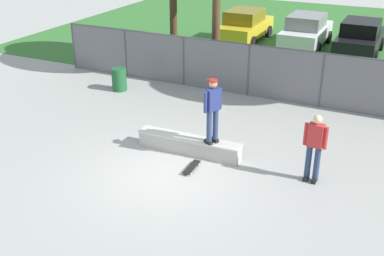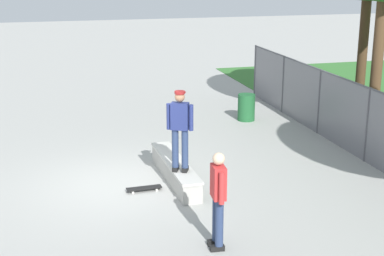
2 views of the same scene
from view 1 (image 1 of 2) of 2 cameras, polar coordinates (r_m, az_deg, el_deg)
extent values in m
plane|color=#9E9E99|center=(12.51, -3.27, -5.58)|extent=(80.00, 80.00, 0.00)
cube|color=#336B2D|center=(27.44, 13.94, 10.77)|extent=(27.89, 20.00, 0.02)
cube|color=#A8A59E|center=(13.46, -0.33, -2.16)|extent=(3.02, 0.51, 0.43)
cube|color=beige|center=(13.35, -0.34, -1.23)|extent=(3.06, 0.55, 0.06)
cube|color=black|center=(12.96, 1.97, -1.69)|extent=(0.28, 0.22, 0.10)
cube|color=black|center=(13.09, 2.71, -1.43)|extent=(0.28, 0.22, 0.10)
cylinder|color=navy|center=(12.73, 2.08, 0.24)|extent=(0.15, 0.15, 0.88)
cylinder|color=navy|center=(12.86, 2.84, 0.49)|extent=(0.15, 0.15, 0.88)
cube|color=navy|center=(12.51, 2.53, 3.45)|extent=(0.37, 0.44, 0.60)
cylinder|color=navy|center=(12.37, 1.63, 3.11)|extent=(0.10, 0.10, 0.58)
cylinder|color=navy|center=(12.67, 3.39, 3.61)|extent=(0.10, 0.10, 0.58)
sphere|color=#9E7051|center=(12.36, 2.56, 5.31)|extent=(0.22, 0.22, 0.22)
cylinder|color=maroon|center=(12.33, 2.57, 5.75)|extent=(0.23, 0.23, 0.06)
cube|color=maroon|center=(12.43, 2.18, 5.79)|extent=(0.20, 0.23, 0.02)
cube|color=black|center=(12.67, -0.02, -4.69)|extent=(0.23, 0.81, 0.02)
cube|color=#B2B2B7|center=(12.90, 0.46, -4.21)|extent=(0.14, 0.06, 0.02)
cube|color=#B2B2B7|center=(12.47, -0.52, -5.32)|extent=(0.14, 0.06, 0.02)
cylinder|color=silver|center=(12.89, 0.81, -4.42)|extent=(0.03, 0.05, 0.05)
cylinder|color=silver|center=(12.95, 0.12, -4.27)|extent=(0.03, 0.05, 0.05)
cylinder|color=silver|center=(12.45, -0.17, -5.54)|extent=(0.03, 0.05, 0.05)
cylinder|color=silver|center=(12.51, -0.88, -5.38)|extent=(0.03, 0.05, 0.05)
cylinder|color=#4C4C51|center=(21.34, -14.05, 9.57)|extent=(0.07, 0.07, 1.96)
cylinder|color=#4C4C51|center=(19.81, -7.98, 8.92)|extent=(0.07, 0.07, 1.96)
cylinder|color=#4C4C51|center=(18.53, -1.02, 8.05)|extent=(0.07, 0.07, 1.96)
cylinder|color=#4C4C51|center=(17.56, 6.81, 6.92)|extent=(0.07, 0.07, 1.96)
cylinder|color=#4C4C51|center=(16.96, 15.32, 5.55)|extent=(0.07, 0.07, 1.96)
cylinder|color=#4C4C51|center=(17.30, 6.97, 9.92)|extent=(15.89, 0.05, 0.05)
cube|color=slate|center=(17.56, 6.81, 6.92)|extent=(15.89, 0.01, 1.96)
cylinder|color=#47301E|center=(21.01, -2.25, 13.13)|extent=(0.32, 0.32, 4.16)
cylinder|color=#513823|center=(19.11, 2.91, 12.33)|extent=(0.32, 0.32, 4.41)
cube|color=gold|center=(25.45, 6.37, 11.81)|extent=(1.84, 4.22, 0.70)
cube|color=#776413|center=(25.17, 6.32, 13.23)|extent=(1.62, 2.12, 0.64)
cylinder|color=black|center=(27.02, 5.48, 11.84)|extent=(0.23, 0.64, 0.64)
cylinder|color=black|center=(26.46, 9.19, 11.37)|extent=(0.23, 0.64, 0.64)
cylinder|color=black|center=(24.67, 3.27, 10.67)|extent=(0.23, 0.64, 0.64)
cylinder|color=black|center=(24.05, 7.28, 10.14)|extent=(0.23, 0.64, 0.64)
cube|color=silver|center=(24.76, 13.53, 10.92)|extent=(1.84, 4.22, 0.70)
cube|color=gray|center=(24.47, 13.61, 12.37)|extent=(1.62, 2.12, 0.64)
cylinder|color=black|center=(26.27, 12.21, 11.04)|extent=(0.23, 0.64, 0.64)
cylinder|color=black|center=(25.92, 16.10, 10.44)|extent=(0.23, 0.64, 0.64)
cylinder|color=black|center=(23.83, 10.58, 9.79)|extent=(0.23, 0.64, 0.64)
cylinder|color=black|center=(23.43, 14.84, 9.13)|extent=(0.23, 0.64, 0.64)
cube|color=black|center=(24.13, 19.48, 9.85)|extent=(1.84, 4.22, 0.70)
cube|color=black|center=(23.84, 19.66, 11.32)|extent=(1.62, 2.12, 0.64)
cylinder|color=black|center=(25.58, 17.79, 10.05)|extent=(0.23, 0.64, 0.64)
cylinder|color=black|center=(25.40, 21.81, 9.37)|extent=(0.23, 0.64, 0.64)
cylinder|color=black|center=(23.08, 16.68, 8.68)|extent=(0.23, 0.64, 0.64)
cylinder|color=black|center=(22.88, 21.12, 7.92)|extent=(0.23, 0.64, 0.64)
cube|color=black|center=(12.53, 14.50, -6.10)|extent=(0.13, 0.27, 0.10)
cube|color=black|center=(12.57, 13.54, -5.87)|extent=(0.13, 0.27, 0.10)
cylinder|color=navy|center=(12.32, 14.78, -4.07)|extent=(0.15, 0.15, 0.88)
cylinder|color=navy|center=(12.36, 13.81, -3.85)|extent=(0.15, 0.15, 0.88)
cube|color=red|center=(12.01, 14.66, -0.86)|extent=(0.40, 0.25, 0.60)
cylinder|color=red|center=(11.97, 15.79, -1.20)|extent=(0.10, 0.10, 0.58)
cylinder|color=red|center=(12.07, 13.52, -0.69)|extent=(0.10, 0.10, 0.58)
sphere|color=beige|center=(11.84, 14.88, 1.02)|extent=(0.22, 0.22, 0.22)
cylinder|color=#1E592D|center=(18.36, -8.74, 5.80)|extent=(0.56, 0.56, 0.87)
camera|label=2|loc=(10.75, 66.98, 2.56)|focal=53.63mm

